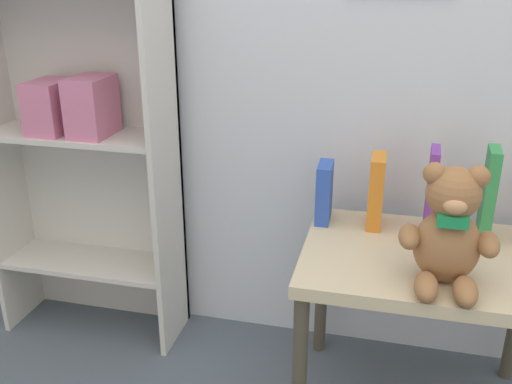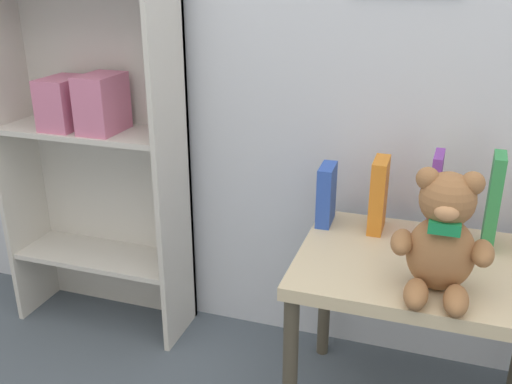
# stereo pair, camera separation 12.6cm
# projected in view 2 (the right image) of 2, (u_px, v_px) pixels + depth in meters

# --- Properties ---
(bookshelf_side) EXTENTS (0.63, 0.24, 1.46)m
(bookshelf_side) POSITION_uv_depth(u_px,v_px,m) (91.00, 103.00, 1.90)
(bookshelf_side) COLOR beige
(bookshelf_side) RESTS_ON ground_plane
(display_table) EXTENTS (0.67, 0.50, 0.52)m
(display_table) POSITION_uv_depth(u_px,v_px,m) (423.00, 285.00, 1.53)
(display_table) COLOR beige
(display_table) RESTS_ON ground_plane
(teddy_bear) EXTENTS (0.23, 0.21, 0.30)m
(teddy_bear) POSITION_uv_depth(u_px,v_px,m) (443.00, 238.00, 1.32)
(teddy_bear) COLOR #99663D
(teddy_bear) RESTS_ON display_table
(book_standing_blue) EXTENTS (0.05, 0.11, 0.18)m
(book_standing_blue) POSITION_uv_depth(u_px,v_px,m) (326.00, 195.00, 1.70)
(book_standing_blue) COLOR #2D51B7
(book_standing_blue) RESTS_ON display_table
(book_standing_orange) EXTENTS (0.04, 0.12, 0.22)m
(book_standing_orange) POSITION_uv_depth(u_px,v_px,m) (379.00, 195.00, 1.65)
(book_standing_orange) COLOR orange
(book_standing_orange) RESTS_ON display_table
(book_standing_purple) EXTENTS (0.03, 0.11, 0.25)m
(book_standing_purple) POSITION_uv_depth(u_px,v_px,m) (434.00, 197.00, 1.59)
(book_standing_purple) COLOR purple
(book_standing_purple) RESTS_ON display_table
(book_standing_green) EXTENTS (0.04, 0.10, 0.27)m
(book_standing_green) POSITION_uv_depth(u_px,v_px,m) (493.00, 202.00, 1.53)
(book_standing_green) COLOR #33934C
(book_standing_green) RESTS_ON display_table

